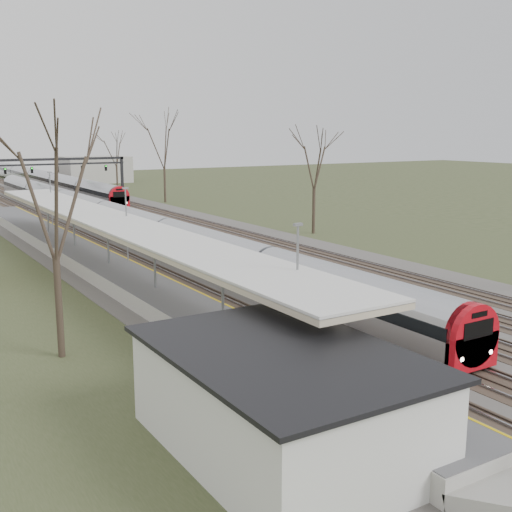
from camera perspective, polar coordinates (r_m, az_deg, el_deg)
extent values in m
cube|color=#474442|center=(66.91, -11.39, 2.48)|extent=(24.00, 160.00, 0.10)
cube|color=#4C3828|center=(65.11, -16.34, 2.05)|extent=(2.60, 160.00, 0.06)
cube|color=gray|center=(64.92, -16.96, 2.06)|extent=(0.07, 160.00, 0.12)
cube|color=gray|center=(65.29, -15.74, 2.17)|extent=(0.07, 160.00, 0.12)
cube|color=#4C3828|center=(66.10, -13.42, 2.33)|extent=(2.60, 160.00, 0.06)
cube|color=gray|center=(65.87, -14.02, 2.33)|extent=(0.07, 160.00, 0.12)
cube|color=gray|center=(66.31, -12.84, 2.44)|extent=(0.07, 160.00, 0.12)
cube|color=#4C3828|center=(67.25, -10.59, 2.58)|extent=(2.60, 160.00, 0.06)
cube|color=gray|center=(66.99, -11.16, 2.59)|extent=(0.07, 160.00, 0.12)
cube|color=gray|center=(67.50, -10.02, 2.69)|extent=(0.07, 160.00, 0.12)
cube|color=#4C3828|center=(68.56, -7.86, 2.83)|extent=(2.60, 160.00, 0.06)
cube|color=gray|center=(68.27, -8.41, 2.84)|extent=(0.07, 160.00, 0.12)
cube|color=gray|center=(68.84, -7.32, 2.93)|extent=(0.07, 160.00, 0.12)
cube|color=#4C3828|center=(70.03, -5.24, 3.06)|extent=(2.60, 160.00, 0.06)
cube|color=gray|center=(69.71, -5.77, 3.07)|extent=(0.07, 160.00, 0.12)
cube|color=gray|center=(70.34, -4.71, 3.16)|extent=(0.07, 160.00, 0.12)
cube|color=#9E9B93|center=(47.63, -14.27, -0.51)|extent=(3.50, 69.00, 1.00)
cylinder|color=slate|center=(23.12, 6.66, -7.29)|extent=(0.14, 0.14, 3.00)
cylinder|color=slate|center=(29.56, -2.97, -3.16)|extent=(0.14, 0.14, 3.00)
cylinder|color=slate|center=(36.61, -8.99, -0.52)|extent=(0.14, 0.14, 3.00)
cylinder|color=slate|center=(43.99, -13.02, 1.27)|extent=(0.14, 0.14, 3.00)
cylinder|color=slate|center=(51.56, -15.89, 2.53)|extent=(0.14, 0.14, 3.00)
cylinder|color=slate|center=(59.24, -18.02, 3.46)|extent=(0.14, 0.14, 3.00)
cube|color=silver|center=(42.82, -12.68, 3.12)|extent=(4.10, 50.00, 0.12)
cube|color=#BFB194|center=(42.85, -12.67, 2.90)|extent=(4.10, 50.00, 0.25)
cube|color=silver|center=(20.03, 2.26, -12.95)|extent=(6.00, 9.00, 3.20)
cube|color=black|center=(98.22, -11.81, 6.86)|extent=(0.35, 0.35, 6.00)
cube|color=black|center=(95.08, -17.75, 8.19)|extent=(21.00, 0.35, 0.35)
cube|color=black|center=(95.11, -17.73, 7.77)|extent=(21.00, 0.25, 0.25)
cube|color=black|center=(93.64, -21.41, 7.06)|extent=(0.32, 0.22, 0.85)
sphere|color=#0CFF19|center=(93.48, -21.40, 7.21)|extent=(0.16, 0.16, 0.16)
cube|color=black|center=(94.32, -19.31, 7.23)|extent=(0.32, 0.22, 0.85)
sphere|color=#0CFF19|center=(94.17, -19.30, 7.37)|extent=(0.16, 0.16, 0.16)
cube|color=black|center=(95.14, -17.23, 7.38)|extent=(0.32, 0.22, 0.85)
sphere|color=#0CFF19|center=(94.99, -17.22, 7.52)|extent=(0.16, 0.16, 0.16)
cube|color=black|center=(96.07, -15.20, 7.51)|extent=(0.32, 0.22, 0.85)
sphere|color=#0CFF19|center=(95.92, -15.18, 7.66)|extent=(0.16, 0.16, 0.16)
cube|color=black|center=(97.12, -13.21, 7.64)|extent=(0.32, 0.22, 0.85)
sphere|color=#0CFF19|center=(96.97, -13.19, 7.79)|extent=(0.16, 0.16, 0.16)
cylinder|color=#2D231C|center=(28.98, -17.10, -4.45)|extent=(0.30, 0.30, 4.50)
cylinder|color=#2D231C|center=(61.84, 5.15, 4.02)|extent=(0.30, 0.30, 4.50)
cube|color=#A7AAB1|center=(65.08, -13.20, 3.10)|extent=(2.55, 90.00, 1.60)
cylinder|color=#A7AAB1|center=(64.99, -13.23, 3.67)|extent=(2.60, 89.70, 2.60)
cube|color=black|center=(64.98, -13.23, 3.76)|extent=(2.62, 89.40, 0.55)
cube|color=#B00A14|center=(27.42, 18.63, -8.04)|extent=(2.55, 0.50, 1.50)
cylinder|color=#B00A14|center=(27.24, 18.64, -6.62)|extent=(2.60, 0.60, 2.60)
cube|color=black|center=(26.99, 19.12, -6.15)|extent=(1.70, 0.12, 0.70)
sphere|color=white|center=(26.71, 17.77, -8.73)|extent=(0.22, 0.22, 0.22)
sphere|color=white|center=(27.97, 20.07, -7.98)|extent=(0.22, 0.22, 0.22)
cube|color=black|center=(65.21, -13.17, 2.30)|extent=(1.80, 89.00, 0.35)
cube|color=#A7AAB1|center=(117.83, -18.25, 6.27)|extent=(2.55, 75.00, 1.60)
cylinder|color=#A7AAB1|center=(117.79, -18.26, 6.58)|extent=(2.60, 74.70, 2.60)
cube|color=black|center=(117.78, -18.27, 6.63)|extent=(2.62, 74.40, 0.55)
cube|color=#B00A14|center=(82.06, -12.06, 4.70)|extent=(2.55, 0.50, 1.50)
cylinder|color=#B00A14|center=(82.03, -12.09, 5.19)|extent=(2.60, 0.60, 2.60)
cube|color=black|center=(81.75, -12.03, 5.38)|extent=(1.70, 0.12, 0.70)
sphere|color=white|center=(81.60, -12.57, 4.58)|extent=(0.22, 0.22, 0.22)
sphere|color=white|center=(82.17, -11.45, 4.66)|extent=(0.22, 0.22, 0.22)
cube|color=black|center=(117.90, -18.22, 5.82)|extent=(1.80, 74.00, 0.35)
imported|color=#2C3C57|center=(19.40, 16.57, -13.34)|extent=(0.61, 0.75, 1.76)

